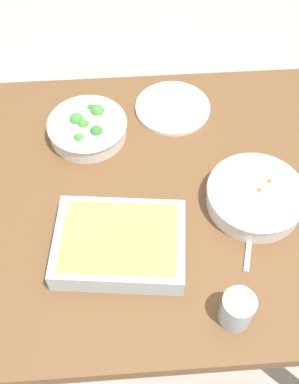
# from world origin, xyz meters

# --- Properties ---
(ground_plane) EXTENTS (6.00, 6.00, 0.00)m
(ground_plane) POSITION_xyz_m (0.00, 0.00, 0.00)
(ground_plane) COLOR #B2A899
(dining_table) EXTENTS (1.20, 0.90, 0.74)m
(dining_table) POSITION_xyz_m (0.00, 0.00, 0.65)
(dining_table) COLOR brown
(dining_table) RESTS_ON ground_plane
(stew_bowl) EXTENTS (0.25, 0.25, 0.06)m
(stew_bowl) POSITION_xyz_m (-0.26, 0.05, 0.77)
(stew_bowl) COLOR silver
(stew_bowl) RESTS_ON dining_table
(broccoli_bowl) EXTENTS (0.22, 0.22, 0.07)m
(broccoli_bowl) POSITION_xyz_m (0.16, -0.21, 0.77)
(broccoli_bowl) COLOR silver
(broccoli_bowl) RESTS_ON dining_table
(baking_dish) EXTENTS (0.32, 0.25, 0.06)m
(baking_dish) POSITION_xyz_m (0.08, 0.17, 0.77)
(baking_dish) COLOR silver
(baking_dish) RESTS_ON dining_table
(drink_cup) EXTENTS (0.07, 0.07, 0.08)m
(drink_cup) POSITION_xyz_m (-0.16, 0.35, 0.78)
(drink_cup) COLOR #B2BCC6
(drink_cup) RESTS_ON dining_table
(side_plate) EXTENTS (0.22, 0.22, 0.01)m
(side_plate) POSITION_xyz_m (-0.09, -0.30, 0.75)
(side_plate) COLOR white
(side_plate) RESTS_ON dining_table
(spoon_by_stew) EXTENTS (0.07, 0.17, 0.01)m
(spoon_by_stew) POSITION_xyz_m (-0.24, 0.13, 0.74)
(spoon_by_stew) COLOR silver
(spoon_by_stew) RESTS_ON dining_table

